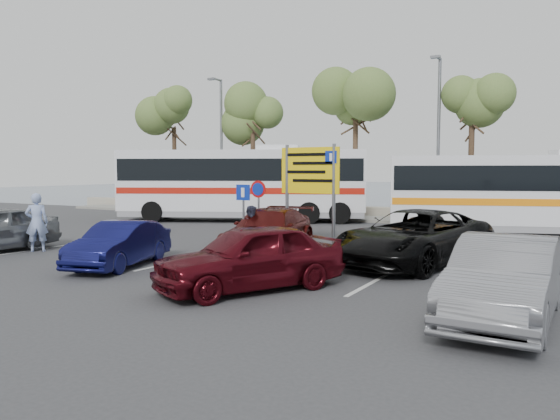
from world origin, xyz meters
The scene contains 23 objects.
ground centered at (0.00, 0.00, 0.00)m, with size 120.00×120.00×0.00m, color #343437.
kerb_strip centered at (0.00, 14.00, 0.07)m, with size 44.00×2.40×0.15m, color gray.
seawall centered at (0.00, 16.00, 0.30)m, with size 48.00×0.80×0.60m, color #A69C84.
sea centered at (0.00, 60.00, 0.01)m, with size 140.00×140.00×0.00m, color #3B475E.
tree_far_left centered at (-14.00, 14.00, 6.33)m, with size 3.20×3.20×7.60m.
tree_left centered at (-8.00, 14.00, 6.00)m, with size 3.20×3.20×7.20m.
tree_mid centered at (-1.50, 14.00, 6.65)m, with size 3.20×3.20×8.00m.
tree_right centered at (4.50, 14.00, 6.17)m, with size 3.20×3.20×7.40m.
street_lamp_left centered at (-10.00, 13.52, 4.60)m, with size 0.45×1.15×8.01m.
street_lamp_right centered at (3.00, 13.52, 4.60)m, with size 0.45×1.15×8.01m.
direction_sign centered at (1.00, 3.20, 2.43)m, with size 2.20×0.12×3.60m.
sign_no_stop centered at (-0.60, 2.38, 1.58)m, with size 0.60×0.08×2.35m.
sign_parking centered at (-0.20, 0.79, 1.47)m, with size 0.50×0.07×2.25m.
lane_markings centered at (-1.14, -1.00, 0.00)m, with size 12.02×4.20×0.01m, color silver, non-canonical shape.
coach_bus_left centered at (-6.50, 10.48, 1.86)m, with size 12.84×7.71×4.00m.
coach_bus_right centered at (7.50, 10.50, 1.63)m, with size 11.47×5.72×3.52m.
car_blue centered at (-2.06, -2.73, 0.63)m, with size 1.34×3.84×1.27m, color #10124F.
car_maroon centered at (0.34, 1.48, 0.72)m, with size 2.02×4.97×1.44m, color #4B0E0C.
car_red centered at (2.74, -3.50, 0.76)m, with size 1.78×4.43×1.51m, color #4E0B13.
suv_black centered at (5.14, 1.50, 0.79)m, with size 2.62×5.67×1.58m, color black.
car_silver_b centered at (8.10, -3.50, 0.76)m, with size 1.61×4.62×1.52m, color gray.
pedestrian_near centered at (-6.55, -2.00, 0.98)m, with size 0.71×0.47×1.96m, color #91A4D3.
pedestrian_far centered at (0.00, 1.00, 0.79)m, with size 0.76×0.60×1.57m, color #2F3146.
Camera 1 is at (9.23, -13.87, 2.72)m, focal length 35.00 mm.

